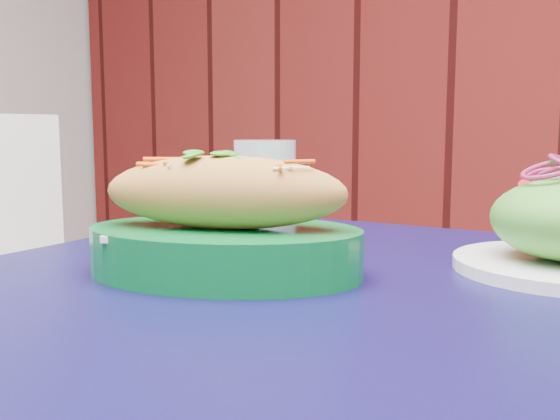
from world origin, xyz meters
The scene contains 3 objects.
cafe_table centered at (0.19, 1.15, 0.66)m, with size 0.87×0.87×0.75m.
banh_mi_basket centered at (0.06, 1.15, 0.80)m, with size 0.31×0.26×0.12m.
water_glass centered at (-0.02, 1.33, 0.81)m, with size 0.08×0.08×0.13m, color silver.
Camera 1 is at (0.45, 0.70, 0.89)m, focal length 40.00 mm.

